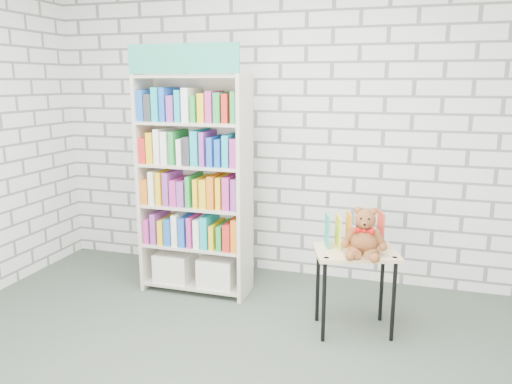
# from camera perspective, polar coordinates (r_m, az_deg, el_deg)

# --- Properties ---
(room_shell) EXTENTS (4.52, 4.02, 2.81)m
(room_shell) POSITION_cam_1_polar(r_m,az_deg,el_deg) (2.73, -7.82, 11.79)
(room_shell) COLOR silver
(room_shell) RESTS_ON ground
(bookshelf) EXTENTS (0.94, 0.36, 2.10)m
(bookshelf) POSITION_cam_1_polar(r_m,az_deg,el_deg) (4.29, -6.98, 0.93)
(bookshelf) COLOR beige
(bookshelf) RESTS_ON ground
(display_table) EXTENTS (0.68, 0.56, 0.63)m
(display_table) POSITION_cam_1_polar(r_m,az_deg,el_deg) (3.71, 11.30, -7.85)
(display_table) COLOR #DAC083
(display_table) RESTS_ON ground
(table_books) EXTENTS (0.44, 0.29, 0.24)m
(table_books) POSITION_cam_1_polar(r_m,az_deg,el_deg) (3.73, 11.13, -4.34)
(table_books) COLOR teal
(table_books) RESTS_ON display_table
(teddy_bear) EXTENTS (0.32, 0.29, 0.34)m
(teddy_bear) POSITION_cam_1_polar(r_m,az_deg,el_deg) (3.56, 12.29, -4.97)
(teddy_bear) COLOR brown
(teddy_bear) RESTS_ON display_table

